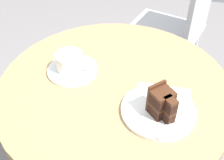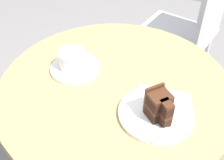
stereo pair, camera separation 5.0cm
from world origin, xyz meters
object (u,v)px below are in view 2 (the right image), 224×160
fork (163,129)px  cake_slice (159,106)px  napkin (160,109)px  coffee_cup (73,59)px  teaspoon (63,73)px  cake_plate (156,113)px  cafe_chair (193,23)px  saucer (75,68)px

fork → cake_slice: bearing=-121.5°
napkin → coffee_cup: bearing=164.0°
teaspoon → cake_slice: size_ratio=1.13×
cake_plate → cake_slice: cake_slice is taller
teaspoon → cake_plate: 0.33m
cake_plate → napkin: cake_plate is taller
coffee_cup → cafe_chair: bearing=64.4°
cake_slice → cafe_chair: bearing=88.0°
coffee_cup → napkin: coffee_cup is taller
teaspoon → fork: fork is taller
cake_slice → napkin: size_ratio=0.46×
fork → cafe_chair: bearing=-151.0°
cake_plate → napkin: size_ratio=1.10×
coffee_cup → fork: (0.33, -0.17, -0.02)m
saucer → teaspoon: (-0.02, -0.04, 0.01)m
teaspoon → cafe_chair: size_ratio=0.10×
cafe_chair → cake_plate: bearing=13.9°
fork → napkin: (-0.02, 0.08, -0.01)m
coffee_cup → cake_plate: 0.32m
cake_plate → fork: size_ratio=1.64×
cake_slice → napkin: (0.00, 0.04, -0.05)m
teaspoon → cake_slice: (0.32, -0.08, 0.04)m
coffee_cup → saucer: bearing=12.2°
teaspoon → cake_slice: cake_slice is taller
saucer → fork: 0.36m
coffee_cup → teaspoon: 0.05m
saucer → cake_plate: 0.31m
cafe_chair → saucer: bearing=-9.1°
cake_plate → cake_slice: (0.01, -0.01, 0.05)m
coffee_cup → teaspoon: size_ratio=1.21×
napkin → cafe_chair: size_ratio=0.20×
coffee_cup → cake_plate: coffee_cup is taller
napkin → cafe_chair: cafe_chair is taller
fork → cake_plate: bearing=-122.4°
cake_plate → napkin: (0.01, 0.02, -0.00)m
teaspoon → napkin: teaspoon is taller
cafe_chair → cake_slice: bearing=14.3°
saucer → fork: fork is taller
cafe_chair → fork: bearing=16.0°
cake_plate → teaspoon: bearing=167.8°
napkin → cake_slice: bearing=-92.8°
coffee_cup → napkin: 0.32m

